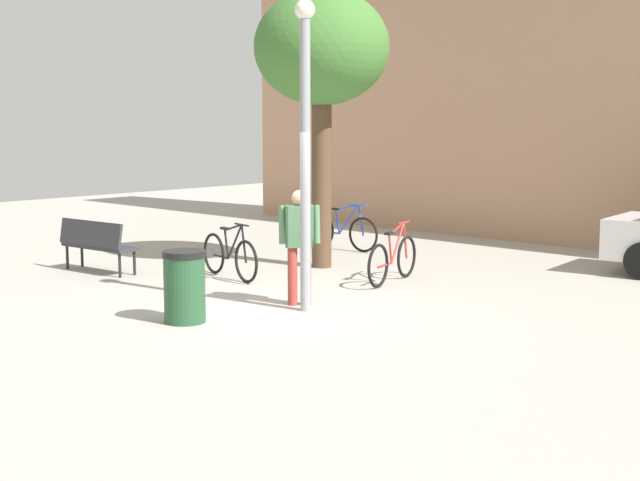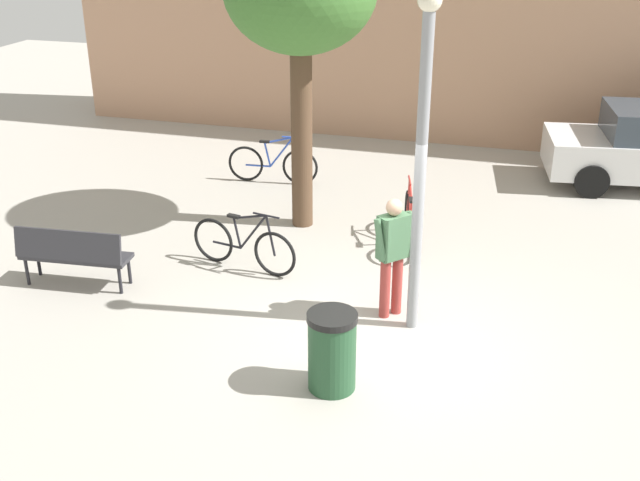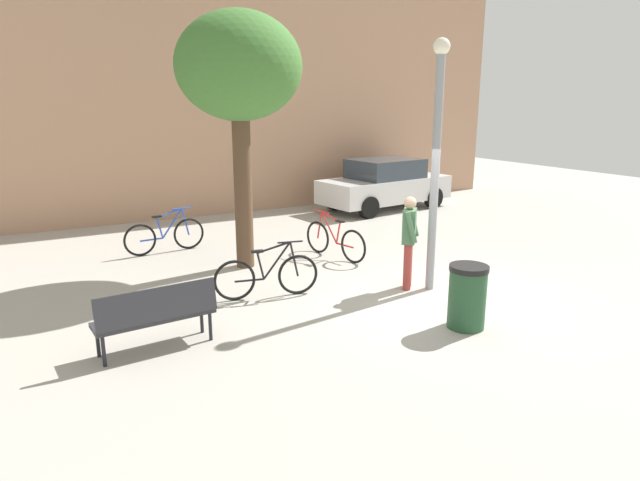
{
  "view_description": "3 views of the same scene",
  "coord_description": "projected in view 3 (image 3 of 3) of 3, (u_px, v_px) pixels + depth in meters",
  "views": [
    {
      "loc": [
        9.23,
        -8.77,
        2.73
      ],
      "look_at": [
        -0.39,
        1.43,
        0.81
      ],
      "focal_mm": 51.62,
      "sensor_mm": 36.0,
      "label": 1
    },
    {
      "loc": [
        1.63,
        -8.43,
        5.18
      ],
      "look_at": [
        -1.01,
        0.75,
        0.87
      ],
      "focal_mm": 42.98,
      "sensor_mm": 36.0,
      "label": 2
    },
    {
      "loc": [
        -5.86,
        -7.01,
        3.29
      ],
      "look_at": [
        -1.29,
        1.38,
        0.86
      ],
      "focal_mm": 30.95,
      "sensor_mm": 36.0,
      "label": 3
    }
  ],
  "objects": [
    {
      "name": "park_bench",
      "position": [
        156.0,
        313.0,
        7.34
      ],
      "size": [
        1.64,
        0.61,
        0.92
      ],
      "color": "#2D2D33",
      "rests_on": "ground_plane"
    },
    {
      "name": "bicycle_black",
      "position": [
        267.0,
        276.0,
        9.41
      ],
      "size": [
        1.78,
        0.42,
        0.97
      ],
      "color": "black",
      "rests_on": "ground_plane"
    },
    {
      "name": "bicycle_blue",
      "position": [
        165.0,
        235.0,
        12.22
      ],
      "size": [
        1.81,
        0.2,
        0.97
      ],
      "color": "black",
      "rests_on": "ground_plane"
    },
    {
      "name": "building_facade",
      "position": [
        228.0,
        80.0,
        16.68
      ],
      "size": [
        18.59,
        2.0,
        7.77
      ],
      "primitive_type": "cube",
      "color": "tan",
      "rests_on": "ground_plane"
    },
    {
      "name": "lamppost",
      "position": [
        436.0,
        152.0,
        9.33
      ],
      "size": [
        0.28,
        0.28,
        4.28
      ],
      "color": "gray",
      "rests_on": "ground_plane"
    },
    {
      "name": "person_by_lamppost",
      "position": [
        409.0,
        236.0,
        9.73
      ],
      "size": [
        0.57,
        0.59,
        1.67
      ],
      "color": "#9E3833",
      "rests_on": "ground_plane"
    },
    {
      "name": "bicycle_red",
      "position": [
        335.0,
        240.0,
        11.8
      ],
      "size": [
        0.48,
        1.77,
        0.97
      ],
      "color": "black",
      "rests_on": "ground_plane"
    },
    {
      "name": "plaza_tree",
      "position": [
        239.0,
        70.0,
        10.34
      ],
      "size": [
        2.39,
        2.39,
        4.93
      ],
      "color": "brown",
      "rests_on": "ground_plane"
    },
    {
      "name": "trash_bin",
      "position": [
        467.0,
        296.0,
        8.13
      ],
      "size": [
        0.58,
        0.58,
        0.96
      ],
      "color": "#234C2D",
      "rests_on": "ground_plane"
    },
    {
      "name": "ground_plane",
      "position": [
        424.0,
        297.0,
        9.49
      ],
      "size": [
        36.0,
        36.0,
        0.0
      ],
      "primitive_type": "plane",
      "color": "#A8A399"
    },
    {
      "name": "parked_car_white",
      "position": [
        385.0,
        184.0,
        17.05
      ],
      "size": [
        4.39,
        2.25,
        1.55
      ],
      "color": "silver",
      "rests_on": "ground_plane"
    }
  ]
}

